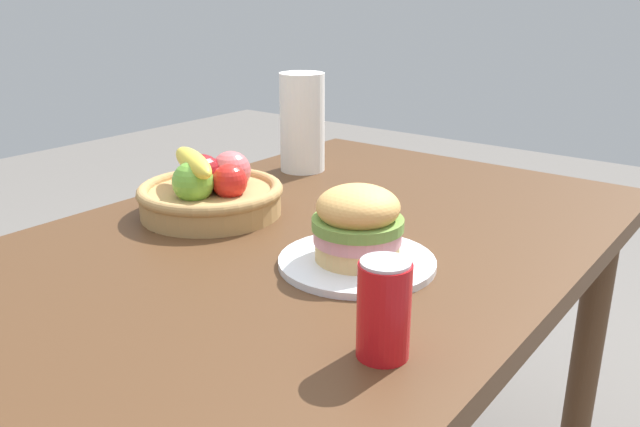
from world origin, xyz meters
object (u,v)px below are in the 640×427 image
soda_can (384,309)px  paper_towel_roll (302,123)px  sandwich (358,223)px  plate (357,262)px  fruit_basket (210,191)px

soda_can → paper_towel_roll: size_ratio=0.53×
paper_towel_roll → soda_can: bearing=-134.6°
sandwich → soda_can: bearing=-139.1°
plate → fruit_basket: bearing=84.9°
sandwich → fruit_basket: size_ratio=0.51×
sandwich → soda_can: 0.27m
fruit_basket → paper_towel_roll: paper_towel_roll is taller
sandwich → fruit_basket: bearing=84.9°
soda_can → paper_towel_roll: paper_towel_roll is taller
plate → paper_towel_roll: size_ratio=1.08×
plate → paper_towel_roll: 0.61m
sandwich → plate: bearing=-76.0°
fruit_basket → paper_towel_roll: size_ratio=1.21×
soda_can → fruit_basket: bearing=66.6°
sandwich → soda_can: size_ratio=1.18×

